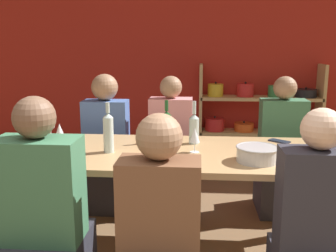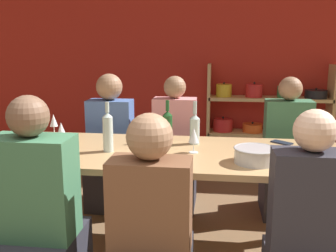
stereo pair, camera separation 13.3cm
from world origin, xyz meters
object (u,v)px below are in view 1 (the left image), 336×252
object	(u,v)px
wine_bottle_dark	(167,126)
cell_phone	(279,141)
person_near_c	(43,245)
person_far_b	(281,163)
shelf_unit	(259,125)
wine_glass_red_b	(147,140)
wine_bottle_green	(108,132)
person_far_a	(171,160)
person_far_c	(107,158)
wine_bottle_amber	(194,128)
mixing_bowl	(257,153)
wine_glass_empty_b	(13,145)
wine_glass_empty_a	(195,135)
wine_glass_red_c	(35,123)
wine_glass_white_a	(60,131)
wine_glass_empty_c	(50,122)
dining_table	(167,162)
wine_glass_red_a	(33,147)

from	to	relation	value
wine_bottle_dark	cell_phone	distance (m)	0.84
person_near_c	person_far_b	bearing A→B (deg)	45.90
shelf_unit	wine_glass_red_b	bearing A→B (deg)	-116.19
wine_bottle_green	person_far_a	distance (m)	1.02
person_far_c	wine_bottle_amber	bearing A→B (deg)	145.09
mixing_bowl	wine_glass_empty_b	xyz separation A→B (m)	(-1.49, -0.11, 0.05)
person_far_a	person_far_b	world-z (taller)	person_far_b
shelf_unit	wine_bottle_green	size ratio (longest dim) A/B	4.18
wine_bottle_dark	wine_bottle_amber	xyz separation A→B (m)	(0.20, -0.02, -0.01)
wine_glass_empty_a	mixing_bowl	bearing A→B (deg)	-25.37
mixing_bowl	wine_glass_red_c	distance (m)	1.67
wine_glass_white_a	wine_glass_red_c	world-z (taller)	wine_glass_white_a
wine_glass_empty_a	person_near_c	size ratio (longest dim) A/B	0.14
wine_bottle_green	cell_phone	bearing A→B (deg)	17.45
person_far_b	person_far_c	size ratio (longest dim) A/B	0.99
wine_glass_red_b	wine_glass_empty_a	bearing A→B (deg)	16.86
person_far_b	person_far_c	bearing A→B (deg)	0.53
shelf_unit	wine_glass_red_c	xyz separation A→B (m)	(-1.95, -1.74, 0.34)
person_far_c	wine_bottle_dark	bearing A→B (deg)	138.05
wine_bottle_green	person_far_a	bearing A→B (deg)	67.20
shelf_unit	wine_bottle_dark	distance (m)	2.04
wine_glass_empty_a	wine_glass_white_a	bearing A→B (deg)	175.41
cell_phone	wine_glass_red_b	bearing A→B (deg)	-155.34
person_far_c	wine_glass_red_b	bearing A→B (deg)	118.70
mixing_bowl	wine_glass_empty_c	bearing A→B (deg)	162.39
shelf_unit	dining_table	distance (m)	2.22
wine_bottle_green	wine_glass_red_c	world-z (taller)	wine_bottle_green
dining_table	wine_glass_empty_a	distance (m)	0.27
wine_bottle_dark	wine_glass_white_a	size ratio (longest dim) A/B	1.88
mixing_bowl	wine_glass_empty_a	bearing A→B (deg)	154.63
wine_glass_empty_a	person_far_a	xyz separation A→B (m)	(-0.22, 0.80, -0.42)
mixing_bowl	cell_phone	xyz separation A→B (m)	(0.24, 0.52, -0.05)
wine_glass_white_a	dining_table	bearing A→B (deg)	-3.89
wine_bottle_green	wine_glass_white_a	xyz separation A→B (m)	(-0.37, 0.12, -0.03)
person_far_a	wine_bottle_amber	bearing A→B (deg)	110.20
dining_table	person_near_c	world-z (taller)	person_near_c
wine_glass_empty_a	wine_glass_white_a	size ratio (longest dim) A/B	1.03
wine_bottle_amber	person_far_c	size ratio (longest dim) A/B	0.26
wine_glass_white_a	person_near_c	distance (m)	0.94
dining_table	wine_glass_red_b	world-z (taller)	wine_glass_red_b
mixing_bowl	wine_glass_empty_c	xyz separation A→B (m)	(-1.47, 0.47, 0.08)
mixing_bowl	wine_bottle_green	size ratio (longest dim) A/B	0.78
dining_table	wine_glass_empty_b	bearing A→B (deg)	-160.71
wine_glass_red_b	person_far_a	distance (m)	0.98
mixing_bowl	dining_table	bearing A→B (deg)	160.12
wine_glass_empty_b	person_far_a	world-z (taller)	person_far_a
wine_glass_red_a	person_far_a	bearing A→B (deg)	57.54
wine_bottle_dark	person_far_c	size ratio (longest dim) A/B	0.26
dining_table	cell_phone	world-z (taller)	cell_phone
mixing_bowl	wine_glass_red_b	world-z (taller)	wine_glass_red_b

